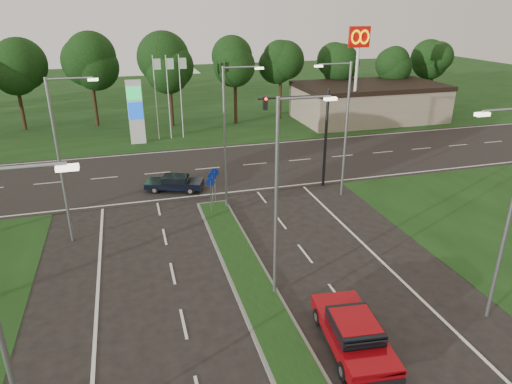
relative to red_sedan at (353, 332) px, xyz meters
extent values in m
cube|color=black|center=(-2.59, 53.17, -0.71)|extent=(160.00, 50.00, 0.02)
cube|color=black|center=(-2.59, 22.17, -0.71)|extent=(160.00, 12.00, 0.02)
cube|color=slate|center=(-2.59, 2.17, -0.65)|extent=(2.00, 26.00, 0.12)
cube|color=gray|center=(19.41, 34.17, 1.29)|extent=(16.00, 9.00, 4.00)
cylinder|color=gray|center=(-1.79, 4.17, 3.79)|extent=(0.16, 0.16, 9.00)
cylinder|color=gray|center=(-0.69, 4.17, 8.19)|extent=(2.20, 0.10, 0.10)
cube|color=#FFF2CC|center=(0.41, 4.17, 8.09)|extent=(0.50, 0.22, 0.12)
cylinder|color=gray|center=(-1.79, 14.17, 3.79)|extent=(0.16, 0.16, 9.00)
cylinder|color=gray|center=(-0.69, 14.17, 8.19)|extent=(2.20, 0.10, 0.10)
cube|color=#FFF2CC|center=(0.41, 14.17, 8.09)|extent=(0.50, 0.22, 0.12)
cylinder|color=gray|center=(-11.09, -1.83, 3.79)|extent=(0.16, 0.16, 9.00)
cylinder|color=gray|center=(-9.99, -1.83, 8.19)|extent=(2.20, 0.10, 0.10)
cube|color=#FFF2CC|center=(-8.89, -1.83, 8.09)|extent=(0.50, 0.22, 0.12)
cylinder|color=gray|center=(-11.09, 12.17, 3.79)|extent=(0.16, 0.16, 9.00)
cylinder|color=gray|center=(-9.99, 12.17, 8.19)|extent=(2.20, 0.10, 0.10)
cube|color=#FFF2CC|center=(-8.89, 12.17, 8.09)|extent=(0.50, 0.22, 0.12)
cylinder|color=gray|center=(6.41, 14.17, 3.79)|extent=(0.16, 0.16, 9.00)
cylinder|color=gray|center=(5.31, 14.17, 8.19)|extent=(2.20, 0.10, 0.10)
cube|color=#FFF2CC|center=(4.21, 14.17, 8.09)|extent=(0.50, 0.22, 0.12)
cylinder|color=gray|center=(6.41, 0.17, 3.79)|extent=(0.16, 0.16, 9.00)
cylinder|color=gray|center=(5.31, 0.17, 8.19)|extent=(2.20, 0.10, 0.10)
cube|color=#FFF2CC|center=(4.21, 0.17, 8.09)|extent=(0.50, 0.22, 0.12)
cylinder|color=black|center=(5.91, 16.17, 2.79)|extent=(0.20, 0.20, 7.00)
cylinder|color=black|center=(3.41, 16.17, 5.89)|extent=(5.00, 0.14, 0.14)
cube|color=black|center=(1.41, 16.17, 5.59)|extent=(0.28, 0.28, 0.90)
sphere|color=#FF190C|center=(1.41, 15.99, 5.89)|extent=(0.20, 0.20, 0.20)
cylinder|color=gray|center=(-2.89, 13.67, 0.39)|extent=(0.06, 0.06, 2.20)
cylinder|color=#0C26A5|center=(-2.89, 13.67, 1.39)|extent=(0.56, 0.04, 0.56)
cylinder|color=gray|center=(-2.59, 14.67, 0.39)|extent=(0.06, 0.06, 2.20)
cylinder|color=#0C26A5|center=(-2.59, 14.67, 1.39)|extent=(0.56, 0.04, 0.56)
cylinder|color=gray|center=(-2.29, 15.37, 0.39)|extent=(0.06, 0.06, 2.20)
cylinder|color=#0C26A5|center=(-2.29, 15.37, 1.39)|extent=(0.56, 0.04, 0.56)
cube|color=silver|center=(-6.59, 31.17, 2.29)|extent=(1.40, 0.30, 6.00)
cube|color=#0CA53F|center=(-6.59, 30.99, 4.09)|extent=(1.30, 0.08, 1.20)
cube|color=#0C3FBF|center=(-6.59, 30.99, 2.49)|extent=(1.30, 0.08, 1.60)
cylinder|color=silver|center=(-4.59, 32.17, 3.29)|extent=(0.08, 0.08, 8.00)
cube|color=#B2D8B2|center=(-4.24, 32.17, 6.49)|extent=(0.70, 0.02, 1.00)
cylinder|color=silver|center=(-3.39, 32.17, 3.29)|extent=(0.08, 0.08, 8.00)
cube|color=#B2D8B2|center=(-3.04, 32.17, 6.49)|extent=(0.70, 0.02, 1.00)
cylinder|color=silver|center=(-2.19, 32.17, 3.29)|extent=(0.08, 0.08, 8.00)
cube|color=#B2D8B2|center=(-1.84, 32.17, 6.49)|extent=(0.70, 0.02, 1.00)
cylinder|color=silver|center=(15.41, 30.17, 4.29)|extent=(0.30, 0.30, 10.00)
cube|color=#BF0C07|center=(15.41, 30.17, 8.69)|extent=(2.20, 0.35, 2.00)
torus|color=#FFC600|center=(14.96, 29.95, 8.69)|extent=(1.06, 0.16, 1.06)
torus|color=#FFC600|center=(15.86, 29.95, 8.69)|extent=(1.06, 0.16, 1.06)
cylinder|color=black|center=(-2.59, 38.17, 1.49)|extent=(0.36, 0.36, 4.40)
sphere|color=black|center=(-2.59, 38.17, 5.79)|extent=(6.00, 6.00, 6.00)
sphere|color=black|center=(-2.29, 37.97, 6.79)|extent=(4.80, 4.80, 4.80)
cube|color=maroon|center=(0.00, 0.02, -0.11)|extent=(2.49, 4.99, 0.49)
cube|color=black|center=(-0.01, -0.07, 0.36)|extent=(1.89, 2.28, 0.46)
cube|color=maroon|center=(-0.01, -0.07, 0.59)|extent=(1.75, 1.89, 0.04)
cylinder|color=black|center=(-0.72, 1.65, -0.37)|extent=(0.29, 0.70, 0.68)
cylinder|color=black|center=(1.07, 1.45, -0.37)|extent=(0.29, 0.70, 0.68)
cylinder|color=black|center=(-1.07, -1.40, -0.37)|extent=(0.29, 0.70, 0.68)
cylinder|color=black|center=(0.73, -1.60, -0.37)|extent=(0.29, 0.70, 0.68)
cube|color=black|center=(-4.68, 18.17, -0.21)|extent=(4.26, 2.84, 0.40)
cube|color=black|center=(-4.60, 18.14, 0.17)|extent=(2.10, 1.88, 0.38)
cube|color=black|center=(-4.60, 18.14, 0.36)|extent=(1.77, 1.69, 0.04)
cylinder|color=black|center=(-6.11, 17.90, -0.43)|extent=(0.58, 0.36, 0.56)
cylinder|color=black|center=(-5.62, 19.27, -0.43)|extent=(0.58, 0.36, 0.56)
cylinder|color=black|center=(-3.73, 17.06, -0.43)|extent=(0.58, 0.36, 0.56)
cylinder|color=black|center=(-3.24, 18.43, -0.43)|extent=(0.58, 0.36, 0.56)
camera|label=1|loc=(-7.46, -12.48, 11.51)|focal=32.00mm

